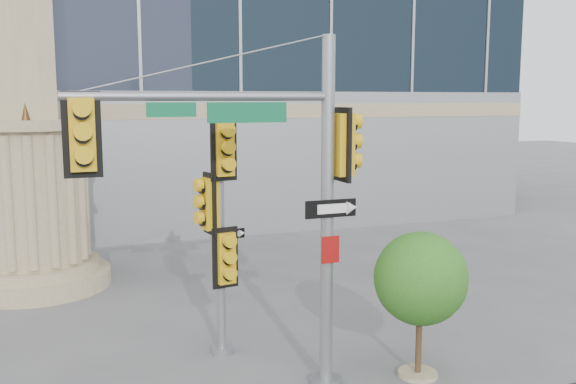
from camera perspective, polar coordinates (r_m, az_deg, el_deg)
name	(u,v)px	position (r m, az deg, el deg)	size (l,w,h in m)	color
ground	(339,375)	(13.90, 4.59, -15.89)	(120.00, 120.00, 0.00)	#545456
monument	(26,105)	(20.49, -22.23, 7.19)	(4.40, 4.40, 16.60)	gray
main_signal_pole	(267,177)	(11.85, -1.91, 1.37)	(5.34, 0.64, 6.87)	slate
secondary_signal_pole	(220,217)	(14.00, -6.08, -2.18)	(0.97, 0.71, 5.37)	slate
street_tree	(422,282)	(13.42, 11.79, -7.84)	(1.95, 1.90, 3.03)	gray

